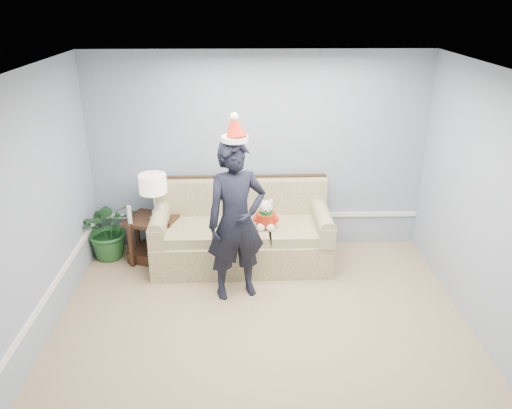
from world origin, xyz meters
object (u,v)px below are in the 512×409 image
object	(u,v)px
teddy_bear	(266,217)
side_table	(153,243)
sofa	(242,235)
table_lamp	(153,186)
man	(236,221)
houseplant	(110,228)

from	to	relation	value
teddy_bear	side_table	bearing A→B (deg)	175.24
sofa	teddy_bear	xyz separation A→B (m)	(0.31, -0.18, 0.33)
side_table	table_lamp	xyz separation A→B (m)	(0.07, -0.05, 0.84)
side_table	teddy_bear	world-z (taller)	teddy_bear
sofa	teddy_bear	size ratio (longest dim) A/B	5.74
man	teddy_bear	distance (m)	0.76
man	teddy_bear	bearing A→B (deg)	42.37
side_table	houseplant	bearing A→B (deg)	172.01
table_lamp	houseplant	bearing A→B (deg)	168.75
side_table	table_lamp	world-z (taller)	table_lamp
sofa	table_lamp	world-z (taller)	table_lamp
teddy_bear	table_lamp	bearing A→B (deg)	176.69
houseplant	teddy_bear	world-z (taller)	teddy_bear
table_lamp	teddy_bear	xyz separation A→B (m)	(1.43, -0.19, -0.37)
side_table	teddy_bear	bearing A→B (deg)	-9.11
houseplant	side_table	bearing A→B (deg)	-7.99
table_lamp	teddy_bear	world-z (taller)	table_lamp
sofa	table_lamp	size ratio (longest dim) A/B	3.69
sofa	side_table	world-z (taller)	sofa
man	teddy_bear	world-z (taller)	man
sofa	table_lamp	bearing A→B (deg)	178.30
teddy_bear	houseplant	bearing A→B (deg)	175.56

